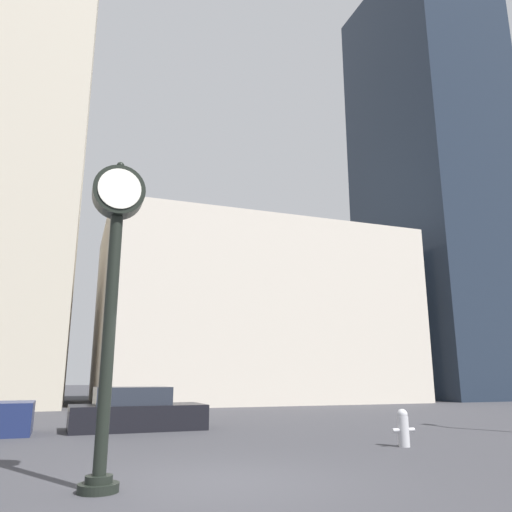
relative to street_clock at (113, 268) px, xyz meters
The scene contains 6 objects.
ground_plane 3.59m from the street_clock, ahead, with size 200.00×200.00×0.00m, color #38383D.
building_storefront_row 26.38m from the street_clock, 66.18° to the left, with size 19.52×12.00×10.92m.
building_glass_modern 38.69m from the street_clock, 42.19° to the left, with size 8.36×12.00×35.60m.
street_clock is the anchor object (origin of this frame).
car_black 8.79m from the street_clock, 79.93° to the left, with size 3.96×1.95×1.24m.
fire_hydrant_near 7.65m from the street_clock, 19.74° to the left, with size 0.58×0.25×0.82m.
Camera 1 is at (-2.24, -7.68, 1.53)m, focal length 35.00 mm.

